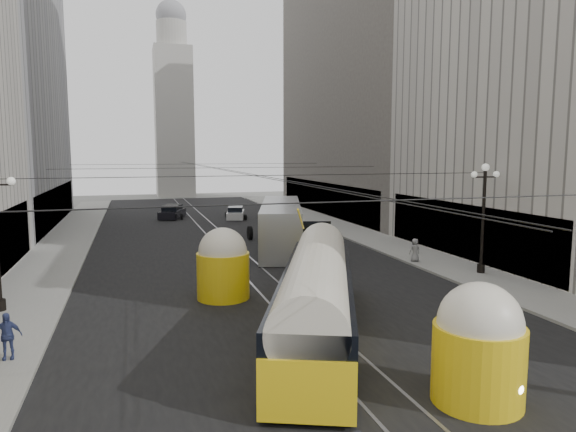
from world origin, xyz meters
TOP-DOWN VIEW (x-y plane):
  - road at (0.00, 32.50)m, footprint 20.00×85.00m
  - sidewalk_left at (-12.00, 36.00)m, footprint 4.00×72.00m
  - sidewalk_right at (12.00, 36.00)m, footprint 4.00×72.00m
  - rail_left at (-0.75, 32.50)m, footprint 0.12×85.00m
  - rail_right at (0.75, 32.50)m, footprint 0.12×85.00m
  - building_right_far at (20.00, 48.00)m, footprint 12.60×32.60m
  - distant_tower at (0.00, 80.00)m, footprint 6.00×6.00m
  - lamppost_right_mid at (12.60, 18.00)m, footprint 1.86×0.44m
  - catenary at (0.12, 31.49)m, footprint 25.00×72.00m
  - streetcar at (-0.11, 11.23)m, footprint 7.74×15.23m
  - city_bus at (3.74, 29.58)m, footprint 6.42×13.82m
  - sedan_white_far at (3.81, 47.73)m, footprint 2.70×4.51m
  - sedan_dark_far at (-2.76, 50.21)m, footprint 3.37×4.99m
  - pedestrian_sidewalk_right at (10.50, 21.85)m, footprint 0.74×0.45m
  - pedestrian_sidewalk_left at (-11.05, 11.88)m, footprint 0.97×0.57m

SIDE VIEW (x-z plane):
  - road at x=0.00m, z-range -0.01..0.01m
  - rail_left at x=-0.75m, z-range -0.02..0.02m
  - rail_right at x=0.75m, z-range -0.02..0.02m
  - sidewalk_left at x=-12.00m, z-range 0.00..0.15m
  - sidewalk_right at x=12.00m, z-range 0.00..0.15m
  - sedan_white_far at x=3.81m, z-range -0.06..1.27m
  - sedan_dark_far at x=-2.76m, z-range -0.07..1.39m
  - pedestrian_sidewalk_right at x=10.50m, z-range 0.15..1.65m
  - pedestrian_sidewalk_left at x=-11.05m, z-range 0.15..1.77m
  - streetcar at x=-0.11m, z-range -0.04..3.52m
  - city_bus at x=3.74m, z-range 0.16..3.55m
  - lamppost_right_mid at x=12.60m, z-range 0.56..6.93m
  - catenary at x=0.12m, z-range 5.77..6.00m
  - distant_tower at x=0.00m, z-range -0.71..30.65m
  - building_right_far at x=20.00m, z-range 0.01..32.61m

